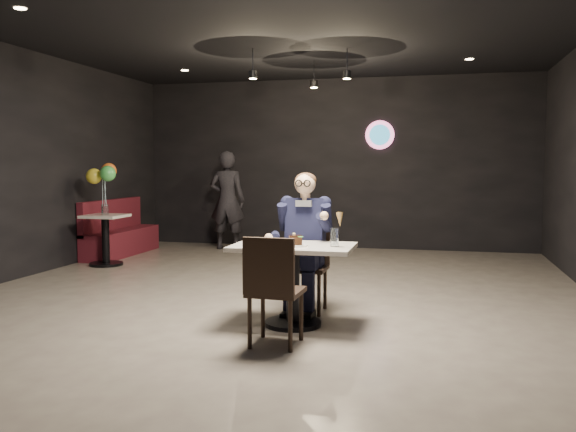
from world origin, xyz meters
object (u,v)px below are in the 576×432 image
(chair_near, at_px, (276,289))
(side_table, at_px, (106,242))
(chair_far, at_px, (306,266))
(main_table, at_px, (293,285))
(booth_bench, at_px, (121,227))
(sundae_glass, at_px, (335,237))
(passerby, at_px, (227,200))
(seated_man, at_px, (306,241))
(balloon_vase, at_px, (105,210))

(chair_near, bearing_deg, side_table, 138.90)
(chair_far, xyz_separation_m, side_table, (-3.46, 2.09, -0.11))
(main_table, relative_size, booth_bench, 0.60)
(sundae_glass, relative_size, passerby, 0.10)
(main_table, relative_size, sundae_glass, 6.67)
(main_table, relative_size, side_table, 1.57)
(main_table, bearing_deg, sundae_glass, -4.04)
(booth_bench, bearing_deg, seated_man, -39.47)
(booth_bench, distance_m, balloon_vase, 1.11)
(chair_near, height_order, balloon_vase, chair_near)
(balloon_vase, bearing_deg, main_table, -37.41)
(chair_near, distance_m, sundae_glass, 0.80)
(chair_far, xyz_separation_m, sundae_glass, (0.39, -0.58, 0.37))
(side_table, relative_size, balloon_vase, 4.63)
(main_table, relative_size, balloon_vase, 7.29)
(main_table, bearing_deg, seated_man, 90.00)
(booth_bench, distance_m, side_table, 1.05)
(booth_bench, bearing_deg, chair_far, -39.47)
(main_table, distance_m, chair_near, 0.62)
(main_table, height_order, balloon_vase, balloon_vase)
(main_table, bearing_deg, side_table, 142.59)
(chair_far, bearing_deg, booth_bench, 140.53)
(passerby, bearing_deg, balloon_vase, 58.33)
(seated_man, height_order, side_table, seated_man)
(chair_far, bearing_deg, side_table, 148.80)
(chair_far, bearing_deg, chair_near, -90.00)
(chair_far, height_order, chair_near, same)
(seated_man, xyz_separation_m, side_table, (-3.46, 2.09, -0.37))
(seated_man, distance_m, sundae_glass, 0.70)
(balloon_vase, height_order, passerby, passerby)
(chair_near, relative_size, booth_bench, 0.50)
(seated_man, bearing_deg, chair_far, -90.00)
(chair_near, relative_size, passerby, 0.53)
(sundae_glass, relative_size, side_table, 0.24)
(seated_man, bearing_deg, chair_near, -90.00)
(balloon_vase, bearing_deg, passerby, 60.75)
(chair_far, relative_size, balloon_vase, 6.10)
(seated_man, relative_size, balloon_vase, 9.54)
(chair_far, relative_size, passerby, 0.53)
(sundae_glass, xyz_separation_m, booth_bench, (-4.14, 3.67, -0.38))
(chair_far, distance_m, side_table, 4.04)
(chair_near, height_order, booth_bench, chair_near)
(main_table, relative_size, chair_near, 1.20)
(side_table, bearing_deg, chair_far, -31.20)
(main_table, distance_m, sundae_glass, 0.60)
(passerby, bearing_deg, sundae_glass, 116.99)
(sundae_glass, bearing_deg, side_table, 145.21)
(chair_far, xyz_separation_m, chair_near, (0.00, -1.17, 0.00))
(chair_far, height_order, side_table, chair_far)
(sundae_glass, height_order, balloon_vase, sundae_glass)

